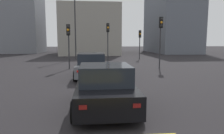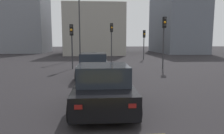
{
  "view_description": "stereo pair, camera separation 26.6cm",
  "coord_description": "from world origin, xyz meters",
  "views": [
    {
      "loc": [
        -2.65,
        1.8,
        2.35
      ],
      "look_at": [
        6.13,
        0.92,
        1.21
      ],
      "focal_mm": 32.84,
      "sensor_mm": 36.0,
      "label": 1
    },
    {
      "loc": [
        -2.67,
        1.54,
        2.35
      ],
      "look_at": [
        6.13,
        0.92,
        1.21
      ],
      "focal_mm": 32.84,
      "sensor_mm": 36.0,
      "label": 2
    }
  ],
  "objects": [
    {
      "name": "car_grey_right_lead",
      "position": [
        10.43,
        1.81,
        0.75
      ],
      "size": [
        4.42,
        2.1,
        1.56
      ],
      "rotation": [
        0.0,
        0.0,
        -0.02
      ],
      "color": "slate",
      "rests_on": "ground_plane"
    },
    {
      "name": "car_black_right_second",
      "position": [
        4.26,
        1.36,
        0.75
      ],
      "size": [
        4.08,
        2.12,
        1.55
      ],
      "rotation": [
        0.0,
        0.0,
        0.0
      ],
      "color": "black",
      "rests_on": "ground_plane"
    },
    {
      "name": "traffic_light_near_left",
      "position": [
        14.45,
        3.66,
        2.65
      ],
      "size": [
        0.32,
        0.3,
        3.66
      ],
      "rotation": [
        0.0,
        0.0,
        3.06
      ],
      "color": "#2D2D30",
      "rests_on": "ground_plane"
    },
    {
      "name": "traffic_light_near_right",
      "position": [
        22.67,
        -4.23,
        2.62
      ],
      "size": [
        0.32,
        0.3,
        3.63
      ],
      "rotation": [
        0.0,
        0.0,
        3.24
      ],
      "color": "#2D2D30",
      "rests_on": "ground_plane"
    },
    {
      "name": "traffic_light_far_left",
      "position": [
        14.05,
        -3.93,
        3.07
      ],
      "size": [
        0.32,
        0.29,
        4.29
      ],
      "rotation": [
        0.0,
        0.0,
        3.21
      ],
      "color": "#2D2D30",
      "rests_on": "ground_plane"
    },
    {
      "name": "traffic_light_far_right",
      "position": [
        18.75,
        0.09,
        2.97
      ],
      "size": [
        0.33,
        0.31,
        4.14
      ],
      "rotation": [
        0.0,
        0.0,
        3.28
      ],
      "color": "#2D2D30",
      "rests_on": "ground_plane"
    },
    {
      "name": "street_lamp_kerbside",
      "position": [
        23.73,
        3.8,
        4.92
      ],
      "size": [
        0.56,
        0.36,
        8.5
      ],
      "color": "#2D2D30",
      "rests_on": "ground_plane"
    },
    {
      "name": "building_facade_left",
      "position": [
        37.7,
        -14.0,
        5.78
      ],
      "size": [
        14.4,
        7.23,
        11.56
      ],
      "primitive_type": "cube",
      "color": "slate",
      "rests_on": "ground_plane"
    },
    {
      "name": "building_facade_center",
      "position": [
        35.38,
        2.0,
        4.07
      ],
      "size": [
        13.53,
        9.66,
        8.14
      ],
      "primitive_type": "cube",
      "color": "gray",
      "rests_on": "ground_plane"
    },
    {
      "name": "building_facade_right",
      "position": [
        39.46,
        16.0,
        7.36
      ],
      "size": [
        8.55,
        8.82,
        14.72
      ],
      "primitive_type": "cube",
      "color": "slate",
      "rests_on": "ground_plane"
    }
  ]
}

